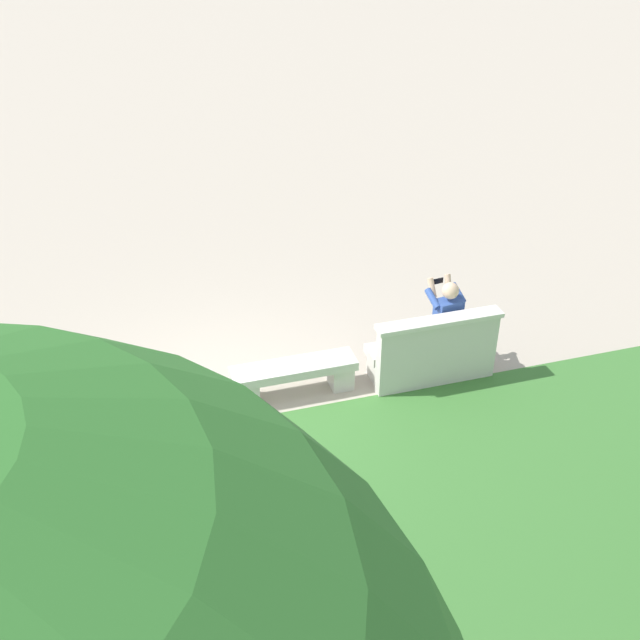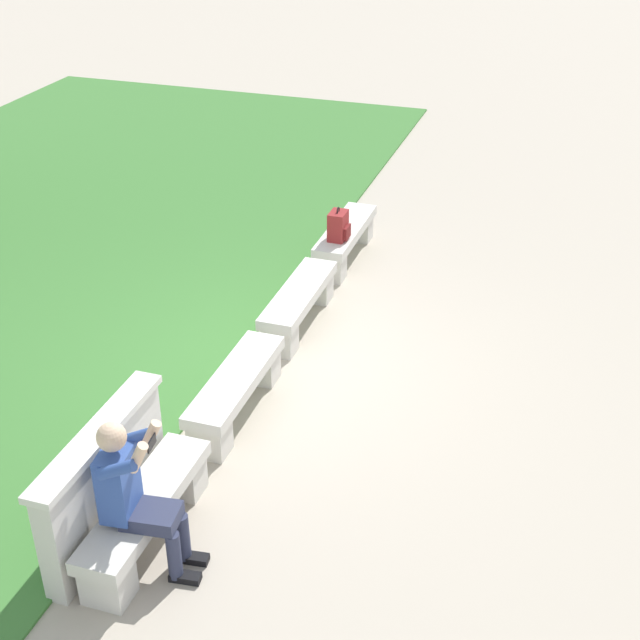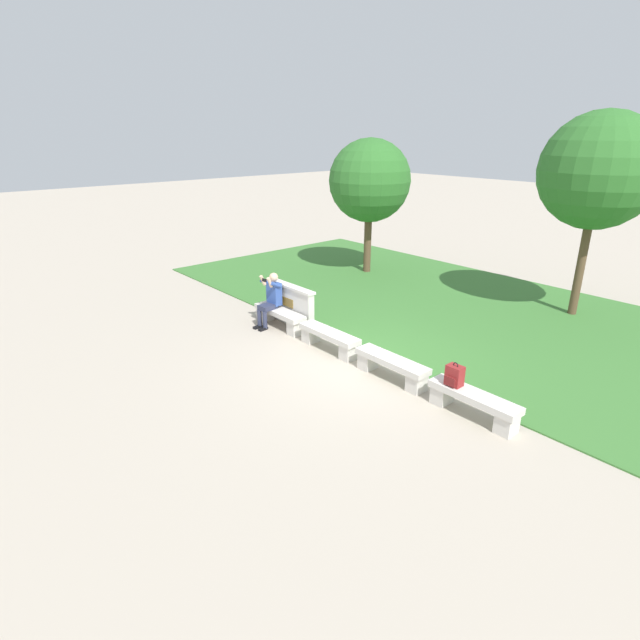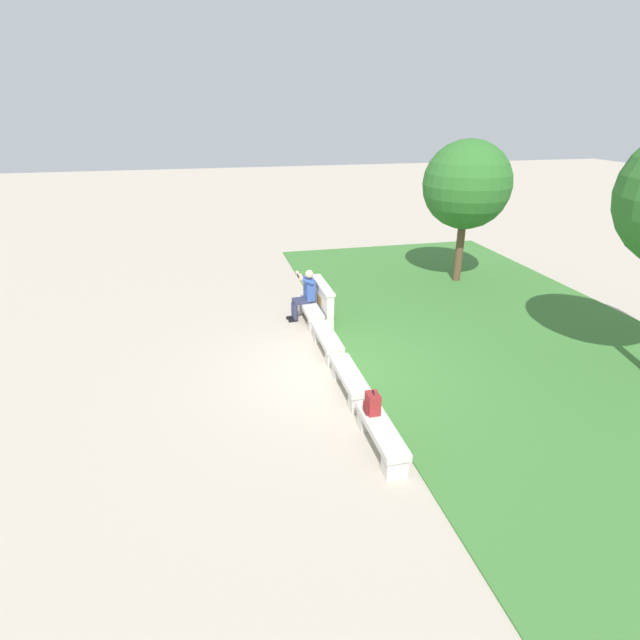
# 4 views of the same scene
# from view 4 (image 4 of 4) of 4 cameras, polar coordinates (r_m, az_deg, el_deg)

# --- Properties ---
(ground_plane) EXTENTS (80.00, 80.00, 0.00)m
(ground_plane) POSITION_cam_4_polar(r_m,az_deg,el_deg) (10.69, 1.97, -5.78)
(ground_plane) COLOR #B2A593
(grass_strip) EXTENTS (19.06, 8.00, 0.03)m
(grass_strip) POSITION_cam_4_polar(r_m,az_deg,el_deg) (12.45, 21.86, -3.08)
(grass_strip) COLOR #3D7533
(grass_strip) RESTS_ON ground
(bench_main) EXTENTS (1.61, 0.40, 0.45)m
(bench_main) POSITION_cam_4_polar(r_m,az_deg,el_deg) (12.96, -1.14, 1.02)
(bench_main) COLOR beige
(bench_main) RESTS_ON ground
(bench_near) EXTENTS (1.61, 0.40, 0.45)m
(bench_near) POSITION_cam_4_polar(r_m,az_deg,el_deg) (11.34, 0.80, -2.34)
(bench_near) COLOR beige
(bench_near) RESTS_ON ground
(bench_mid) EXTENTS (1.61, 0.40, 0.45)m
(bench_mid) POSITION_cam_4_polar(r_m,az_deg,el_deg) (9.78, 3.38, -6.79)
(bench_mid) COLOR beige
(bench_mid) RESTS_ON ground
(bench_far) EXTENTS (1.61, 0.40, 0.45)m
(bench_far) POSITION_cam_4_polar(r_m,az_deg,el_deg) (8.34, 6.98, -12.82)
(bench_far) COLOR beige
(bench_far) RESTS_ON ground
(backrest_wall_with_plaque) EXTENTS (1.67, 0.24, 1.01)m
(backrest_wall_with_plaque) POSITION_cam_4_polar(r_m,az_deg,el_deg) (12.94, 0.32, 2.08)
(backrest_wall_with_plaque) COLOR beige
(backrest_wall_with_plaque) RESTS_ON ground
(person_photographer) EXTENTS (0.50, 0.75, 1.32)m
(person_photographer) POSITION_cam_4_polar(r_m,az_deg,el_deg) (13.01, -1.71, 3.21)
(person_photographer) COLOR black
(person_photographer) RESTS_ON ground
(backpack) EXTENTS (0.28, 0.24, 0.43)m
(backpack) POSITION_cam_4_polar(r_m,az_deg,el_deg) (8.45, 5.99, -9.48)
(backpack) COLOR maroon
(backpack) RESTS_ON bench_far
(tree_behind_wall) EXTENTS (2.64, 2.64, 4.35)m
(tree_behind_wall) POSITION_cam_4_polar(r_m,az_deg,el_deg) (16.11, 16.42, 14.57)
(tree_behind_wall) COLOR brown
(tree_behind_wall) RESTS_ON ground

